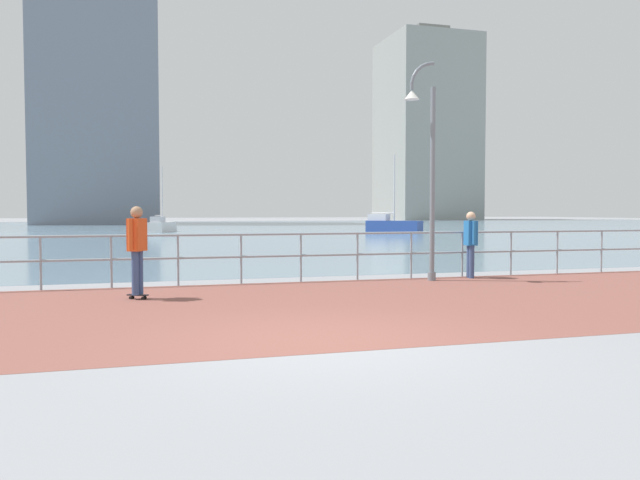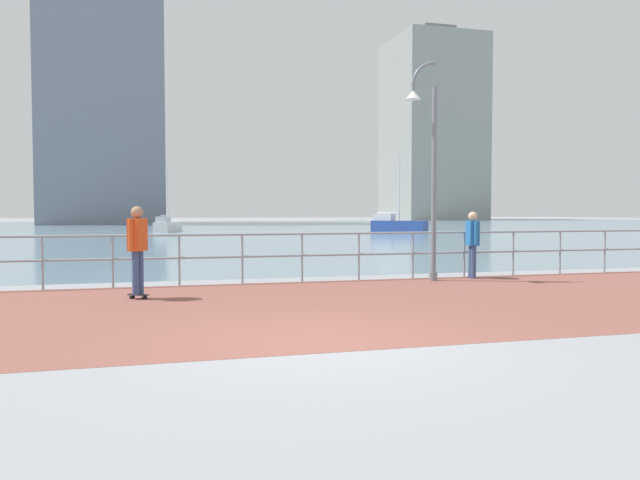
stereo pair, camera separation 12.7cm
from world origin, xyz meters
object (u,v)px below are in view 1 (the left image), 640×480
(sailboat_yellow, at_px, (162,226))
(bystander, at_px, (471,239))
(skateboarder, at_px, (137,243))
(lamppost, at_px, (426,160))
(sailboat_white, at_px, (392,225))

(sailboat_yellow, bearing_deg, bystander, -80.86)
(skateboarder, bearing_deg, sailboat_yellow, 87.20)
(skateboarder, xyz_separation_m, sailboat_yellow, (1.90, 38.85, -0.56))
(lamppost, height_order, sailboat_white, sailboat_white)
(bystander, xyz_separation_m, sailboat_white, (11.04, 31.24, -0.39))
(skateboarder, distance_m, sailboat_yellow, 38.90)
(bystander, xyz_separation_m, sailboat_yellow, (-6.00, 37.25, -0.47))
(sailboat_white, bearing_deg, bystander, -109.47)
(skateboarder, height_order, bystander, skateboarder)
(bystander, distance_m, sailboat_white, 33.13)
(bystander, relative_size, sailboat_white, 0.27)
(sailboat_yellow, distance_m, sailboat_white, 18.07)
(lamppost, height_order, bystander, lamppost)
(lamppost, distance_m, bystander, 2.33)
(bystander, distance_m, sailboat_yellow, 37.73)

